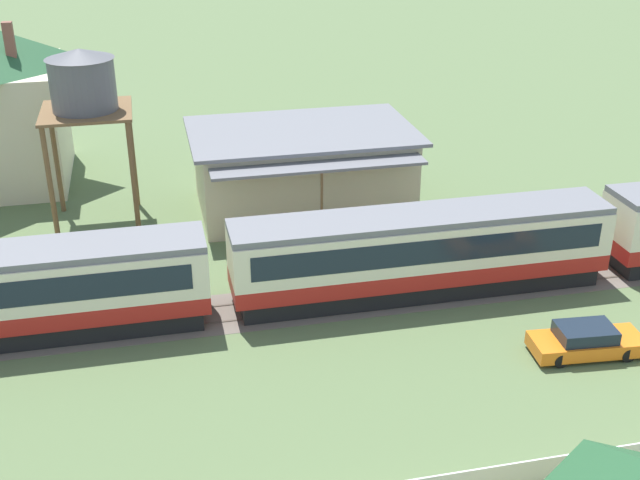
{
  "coord_description": "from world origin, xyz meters",
  "views": [
    {
      "loc": [
        -36.82,
        -31.41,
        18.57
      ],
      "look_at": [
        -29.55,
        1.01,
        2.79
      ],
      "focal_mm": 45.0,
      "sensor_mm": 36.0,
      "label": 1
    }
  ],
  "objects_px": {
    "passenger_train": "(427,249)",
    "parked_car_orange": "(586,341)",
    "station_building": "(302,169)",
    "water_tower": "(83,86)"
  },
  "relations": [
    {
      "from": "station_building",
      "to": "passenger_train",
      "type": "bearing_deg",
      "value": -72.39
    },
    {
      "from": "water_tower",
      "to": "parked_car_orange",
      "type": "bearing_deg",
      "value": -42.37
    },
    {
      "from": "station_building",
      "to": "water_tower",
      "type": "xyz_separation_m",
      "value": [
        -11.64,
        0.33,
        5.42
      ]
    },
    {
      "from": "water_tower",
      "to": "parked_car_orange",
      "type": "height_order",
      "value": "water_tower"
    },
    {
      "from": "station_building",
      "to": "parked_car_orange",
      "type": "distance_m",
      "value": 19.82
    },
    {
      "from": "passenger_train",
      "to": "water_tower",
      "type": "distance_m",
      "value": 20.01
    },
    {
      "from": "water_tower",
      "to": "parked_car_orange",
      "type": "xyz_separation_m",
      "value": [
        19.97,
        -18.22,
        -7.21
      ]
    },
    {
      "from": "station_building",
      "to": "water_tower",
      "type": "distance_m",
      "value": 12.85
    },
    {
      "from": "passenger_train",
      "to": "parked_car_orange",
      "type": "xyz_separation_m",
      "value": [
        4.72,
        -6.53,
        -1.64
      ]
    },
    {
      "from": "passenger_train",
      "to": "parked_car_orange",
      "type": "bearing_deg",
      "value": -54.12
    }
  ]
}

